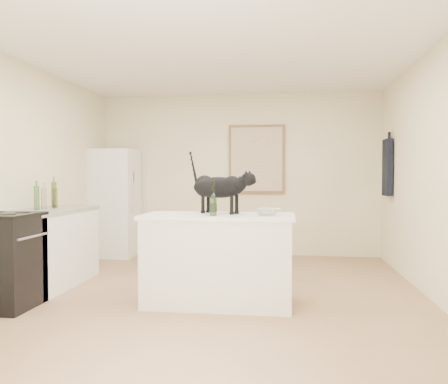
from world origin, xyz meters
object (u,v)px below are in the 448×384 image
Objects in this scene: wine_bottle at (213,199)px; black_cat at (219,190)px; stove at (3,262)px; fridge at (114,203)px; glass_bowl at (268,212)px.

black_cat is at bearing 86.87° from wine_bottle.
black_cat is 2.13× the size of wine_bottle.
fridge is at bearing 90.00° from stove.
glass_bowl is (0.52, 0.10, -0.13)m from wine_bottle.
glass_bowl is at bearing 4.83° from black_cat.
fridge is at bearing 126.75° from wine_bottle.
black_cat is at bearing -50.20° from fridge.
fridge is 3.20m from black_cat.
wine_bottle reaches higher than stove.
wine_bottle reaches higher than glass_bowl.
stove is 2.13m from wine_bottle.
glass_bowl is at bearing 11.16° from wine_bottle.
black_cat is (2.04, 0.50, 0.69)m from stove.
stove is at bearing -143.33° from black_cat.
fridge is 3.39m from wine_bottle.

